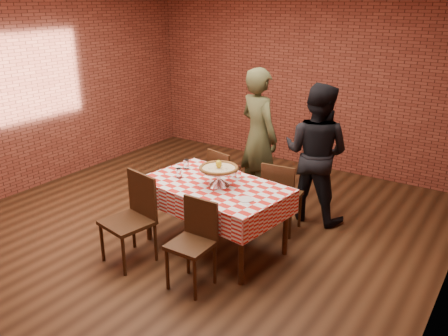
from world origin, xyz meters
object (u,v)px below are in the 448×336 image
Objects in this scene: pizza at (219,168)px; chair_near_right at (191,247)px; pizza_stand at (219,177)px; water_glass_left at (179,173)px; table at (215,216)px; diner_black at (316,153)px; diner_olive at (259,137)px; chair_far_right at (282,196)px; chair_far_left at (228,181)px; condiment_caddy at (236,172)px; chair_near_left at (127,221)px; water_glass_right at (186,164)px.

pizza is 0.93m from chair_near_right.
water_glass_left is at bearing -172.81° from pizza_stand.
chair_near_right is at bearing -75.55° from pizza.
water_glass_left reaches higher than table.
diner_olive is at bearing -5.40° from diner_black.
diner_olive is (-0.31, 1.38, -0.04)m from pizza.
pizza_stand is 0.47× the size of chair_far_right.
diner_olive reaches higher than chair_far_left.
table is at bearing 107.42° from chair_near_right.
pizza reaches higher than chair_far_left.
table is 0.54m from condiment_caddy.
chair_near_left is at bearing -111.73° from condiment_caddy.
diner_black is at bearing 65.09° from table.
pizza reaches higher than condiment_caddy.
condiment_caddy is 0.71m from chair_far_right.
water_glass_left reaches higher than chair_far_left.
diner_black is (0.97, 0.47, 0.43)m from chair_far_left.
water_glass_right is 1.19m from chair_far_right.
chair_far_left is 1.15m from diner_black.
chair_near_left is at bearing 50.33° from chair_far_right.
condiment_caddy is at bearing 98.07° from chair_near_right.
chair_near_left is 2.40m from diner_black.
pizza_stand reaches higher than water_glass_right.
condiment_caddy is (0.52, 0.35, 0.01)m from water_glass_left.
pizza_stand is 1.42m from diner_olive.
chair_near_left is 0.55× the size of diner_black.
pizza_stand is 0.48× the size of chair_near_right.
table is at bearing 177.76° from pizza.
chair_far_right is at bearing 29.74° from water_glass_right.
pizza is 3.83× the size of water_glass_right.
pizza is at bearing 125.88° from diner_olive.
chair_near_right is 0.47× the size of diner_olive.
chair_near_right is (0.69, -0.69, -0.38)m from water_glass_left.
chair_near_right is (0.19, -0.75, -0.42)m from pizza_stand.
chair_near_right is (0.80, -0.97, -0.38)m from water_glass_right.
diner_black is at bearing 67.25° from pizza_stand.
water_glass_left is 0.12× the size of chair_near_left.
water_glass_left is 0.78m from chair_near_left.
diner_olive is at bearing 102.57° from pizza_stand.
diner_olive is 0.86m from diner_black.
pizza_stand reaches higher than chair_far_right.
condiment_caddy is 1.13m from diner_black.
pizza_stand reaches higher than chair_near_right.
table is 0.89× the size of diner_black.
chair_far_right reaches higher than water_glass_left.
chair_far_left is at bearing 113.75° from table.
chair_near_right is 1.00× the size of chair_far_left.
diner_black reaches higher than water_glass_left.
table is at bearing 63.02° from chair_near_left.
pizza_stand is at bearing -84.71° from condiment_caddy.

